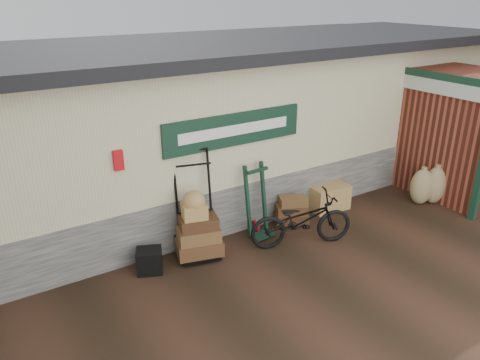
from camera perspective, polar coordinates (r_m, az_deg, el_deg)
name	(u,v)px	position (r m, az deg, el deg)	size (l,w,h in m)	color
ground	(280,252)	(8.00, 4.95, -8.74)	(80.00, 80.00, 0.00)	black
station_building	(201,123)	(9.50, -4.82, 6.97)	(14.40, 4.10, 3.20)	#4C4C47
brick_outbuilding	(415,122)	(11.46, 20.59, 6.67)	(1.71, 4.51, 2.62)	maroon
porter_trolley	(195,204)	(7.61, -5.51, -2.88)	(0.89, 0.67, 1.78)	black
green_barrow	(257,201)	(8.22, 2.13, -2.58)	(0.48, 0.40, 1.32)	black
suitcase_stack	(291,210)	(8.80, 6.27, -3.71)	(0.63, 0.39, 0.55)	#3D1F13
wicker_hamper	(328,197)	(9.53, 10.68, -2.02)	(0.78, 0.51, 0.51)	olive
black_trunk	(149,261)	(7.51, -10.98, -9.64)	(0.38, 0.33, 0.38)	black
bicycle	(302,217)	(8.02, 7.52, -4.55)	(1.79, 0.62, 1.04)	black
burlap_sack_left	(422,187)	(10.22, 21.26, -0.76)	(0.47, 0.40, 0.75)	olive
burlap_sack_right	(435,185)	(10.35, 22.68, -0.58)	(0.49, 0.41, 0.78)	olive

